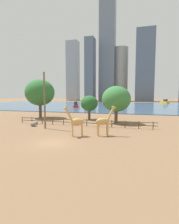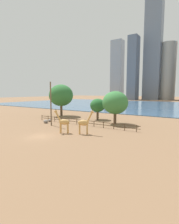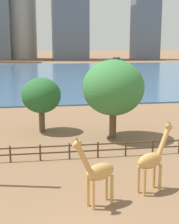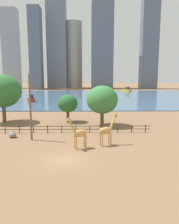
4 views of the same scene
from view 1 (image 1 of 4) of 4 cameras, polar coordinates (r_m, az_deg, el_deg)
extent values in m
plane|color=brown|center=(99.03, 9.83, 2.15)|extent=(400.00, 400.00, 0.00)
cube|color=#3D6084|center=(96.04, 9.65, 2.11)|extent=(180.00, 86.00, 0.20)
cylinder|color=tan|center=(24.98, 5.64, -5.59)|extent=(0.27, 0.27, 1.73)
cylinder|color=tan|center=(24.48, 5.99, -5.82)|extent=(0.27, 0.27, 1.73)
cylinder|color=tan|center=(24.65, 2.64, -5.72)|extent=(0.27, 0.27, 1.73)
cylinder|color=tan|center=(24.14, 2.93, -5.96)|extent=(0.27, 0.27, 1.73)
ellipsoid|color=tan|center=(24.35, 4.33, -3.08)|extent=(2.05, 1.53, 1.00)
cylinder|color=tan|center=(24.53, 6.91, -0.55)|extent=(1.14, 0.77, 1.85)
ellipsoid|color=tan|center=(24.58, 7.86, 1.47)|extent=(0.79, 0.60, 0.63)
cone|color=brown|center=(24.64, 7.81, 2.16)|extent=(0.12, 0.12, 0.18)
cone|color=brown|center=(24.49, 7.93, 2.13)|extent=(0.12, 0.12, 0.18)
cylinder|color=tan|center=(23.97, -5.56, -6.09)|extent=(0.26, 0.26, 1.71)
cylinder|color=tan|center=(24.49, -5.66, -5.84)|extent=(0.26, 0.26, 1.71)
cylinder|color=tan|center=(24.10, -2.41, -6.00)|extent=(0.26, 0.26, 1.71)
cylinder|color=tan|center=(24.62, -2.58, -5.76)|extent=(0.26, 0.26, 1.71)
ellipsoid|color=tan|center=(24.08, -4.07, -3.24)|extent=(2.03, 1.49, 0.99)
cylinder|color=tan|center=(23.86, -6.75, -0.81)|extent=(1.12, 0.75, 1.83)
ellipsoid|color=tan|center=(23.76, -7.75, 1.20)|extent=(0.78, 0.59, 0.62)
cone|color=brown|center=(23.67, -7.76, 1.88)|extent=(0.12, 0.12, 0.18)
cone|color=brown|center=(23.82, -7.77, 1.91)|extent=(0.12, 0.12, 0.18)
cylinder|color=brown|center=(30.37, -14.46, 3.62)|extent=(0.28, 0.28, 9.51)
ellipsoid|color=gray|center=(33.64, -17.90, -3.75)|extent=(1.11, 1.08, 0.81)
ellipsoid|color=gray|center=(35.60, -17.13, -3.39)|extent=(0.88, 0.82, 0.61)
cylinder|color=#4C3826|center=(38.28, -21.14, -2.39)|extent=(0.14, 0.14, 1.30)
cylinder|color=#4C3826|center=(36.96, -18.27, -2.56)|extent=(0.14, 0.14, 1.30)
cylinder|color=#4C3826|center=(35.74, -15.20, -2.75)|extent=(0.14, 0.14, 1.30)
cylinder|color=#4C3826|center=(34.63, -11.92, -2.93)|extent=(0.14, 0.14, 1.30)
cylinder|color=#4C3826|center=(33.64, -8.44, -3.12)|extent=(0.14, 0.14, 1.30)
cylinder|color=#4C3826|center=(32.78, -4.76, -3.30)|extent=(0.14, 0.14, 1.30)
cylinder|color=#4C3826|center=(32.07, -0.89, -3.48)|extent=(0.14, 0.14, 1.30)
cylinder|color=#4C3826|center=(31.51, 3.13, -3.65)|extent=(0.14, 0.14, 1.30)
cylinder|color=#4C3826|center=(31.10, 7.28, -3.81)|extent=(0.14, 0.14, 1.30)
cylinder|color=#4C3826|center=(30.87, 11.51, -3.95)|extent=(0.14, 0.14, 1.30)
cylinder|color=#4C3826|center=(30.80, 15.79, -4.06)|extent=(0.14, 0.14, 1.30)
cylinder|color=#4C3826|center=(30.90, 20.07, -4.16)|extent=(0.14, 0.14, 1.30)
cube|color=#4C3826|center=(32.23, -2.24, -2.62)|extent=(26.10, 0.08, 0.10)
cube|color=#4C3826|center=(32.31, -2.24, -3.54)|extent=(26.10, 0.08, 0.10)
cylinder|color=brown|center=(45.71, -15.75, 0.34)|extent=(0.71, 0.71, 3.42)
ellipsoid|color=#2D6B33|center=(45.54, -15.90, 6.12)|extent=(7.23, 7.23, 6.51)
cylinder|color=brown|center=(40.83, -0.09, -0.91)|extent=(0.59, 0.59, 2.19)
ellipsoid|color=#26602D|center=(40.62, -0.09, 2.86)|extent=(3.99, 3.99, 3.59)
cylinder|color=brown|center=(36.16, 8.65, -1.50)|extent=(0.66, 0.66, 2.58)
ellipsoid|color=#387A3D|center=(35.91, 8.74, 4.24)|extent=(5.82, 5.82, 5.24)
cube|color=gold|center=(128.91, 23.28, 2.91)|extent=(5.52, 6.57, 1.28)
cube|color=#333338|center=(128.28, 23.54, 3.52)|extent=(2.57, 2.77, 1.53)
cube|color=#B22D28|center=(79.84, -4.50, 2.00)|extent=(4.14, 6.37, 1.20)
cube|color=#333338|center=(79.02, -4.50, 2.92)|extent=(2.11, 2.53, 1.44)
cylinder|color=silver|center=(80.02, -4.52, 3.94)|extent=(0.15, 0.15, 4.19)
cube|color=slate|center=(170.75, 17.62, 14.08)|extent=(16.15, 15.78, 63.75)
cube|color=slate|center=(163.35, 0.21, 13.51)|extent=(8.20, 10.62, 56.81)
cube|color=slate|center=(178.31, 5.86, 19.37)|extent=(14.75, 11.04, 96.94)
cylinder|color=#ADA89E|center=(179.29, 10.11, 11.93)|extent=(14.23, 14.23, 51.96)
cube|color=#939EAD|center=(183.48, -5.46, 13.04)|extent=(11.74, 9.31, 59.64)
camera|label=2|loc=(12.70, 109.41, 5.76)|focal=28.00mm
camera|label=3|loc=(12.82, -54.39, 19.84)|focal=55.00mm
camera|label=4|loc=(9.20, -108.19, 20.40)|focal=35.00mm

